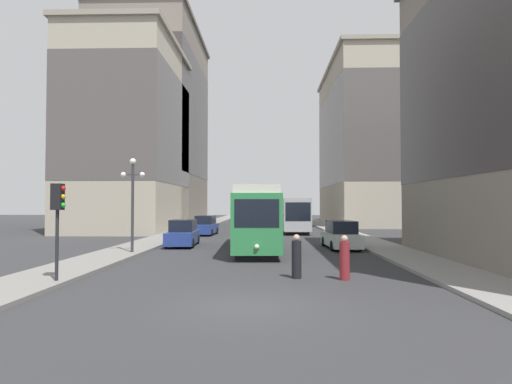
{
  "coord_description": "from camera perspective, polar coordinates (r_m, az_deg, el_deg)",
  "views": [
    {
      "loc": [
        0.56,
        -11.84,
        2.88
      ],
      "look_at": [
        -0.05,
        9.72,
        3.52
      ],
      "focal_mm": 29.25,
      "sensor_mm": 36.0,
      "label": 1
    }
  ],
  "objects": [
    {
      "name": "sidewalk_right",
      "position": [
        52.45,
        9.87,
        -4.73
      ],
      "size": [
        2.88,
        120.0,
        0.15
      ],
      "primitive_type": "cube",
      "color": "gray",
      "rests_on": "ground"
    },
    {
      "name": "building_left_midblock",
      "position": [
        61.99,
        -13.82,
        9.05
      ],
      "size": [
        13.05,
        21.48,
        27.91
      ],
      "color": "slate",
      "rests_on": "ground"
    },
    {
      "name": "pedestrian_crossing_far",
      "position": [
        16.43,
        12.02,
        -8.97
      ],
      "size": [
        0.38,
        0.38,
        1.7
      ],
      "rotation": [
        0.0,
        0.0,
        0.3
      ],
      "color": "maroon",
      "rests_on": "ground"
    },
    {
      "name": "building_left_corner",
      "position": [
        47.92,
        -16.92,
        7.64
      ],
      "size": [
        10.66,
        16.12,
        20.59
      ],
      "color": "#B2A893",
      "rests_on": "ground"
    },
    {
      "name": "traffic_light_near_left",
      "position": [
        16.62,
        -25.45,
        -1.74
      ],
      "size": [
        0.47,
        0.36,
        3.48
      ],
      "color": "#232328",
      "rests_on": "sidewalk_left"
    },
    {
      "name": "transit_bus",
      "position": [
        44.11,
        5.12,
        -2.9
      ],
      "size": [
        2.74,
        11.88,
        3.45
      ],
      "rotation": [
        0.0,
        0.0,
        0.01
      ],
      "color": "black",
      "rests_on": "ground"
    },
    {
      "name": "sidewalk_left",
      "position": [
        52.62,
        -7.84,
        -4.73
      ],
      "size": [
        2.88,
        120.0,
        0.15
      ],
      "primitive_type": "cube",
      "color": "gray",
      "rests_on": "ground"
    },
    {
      "name": "lamp_post_left_near",
      "position": [
        25.0,
        -16.51,
        0.24
      ],
      "size": [
        1.41,
        0.36,
        5.38
      ],
      "color": "#333338",
      "rests_on": "sidewalk_left"
    },
    {
      "name": "ground_plane",
      "position": [
        12.2,
        -1.08,
        -15.37
      ],
      "size": [
        200.0,
        200.0,
        0.0
      ],
      "primitive_type": "plane",
      "color": "#303033"
    },
    {
      "name": "parked_car_left_near",
      "position": [
        39.62,
        -6.94,
        -4.63
      ],
      "size": [
        2.05,
        4.64,
        1.82
      ],
      "rotation": [
        0.0,
        0.0,
        -0.05
      ],
      "color": "black",
      "rests_on": "ground"
    },
    {
      "name": "building_right_corner",
      "position": [
        63.16,
        16.54,
        6.45
      ],
      "size": [
        15.04,
        23.6,
        22.83
      ],
      "color": "#B2A893",
      "rests_on": "ground"
    },
    {
      "name": "streetcar",
      "position": [
        26.65,
        0.05,
        -3.37
      ],
      "size": [
        2.99,
        12.45,
        3.89
      ],
      "rotation": [
        0.0,
        0.0,
        0.03
      ],
      "color": "black",
      "rests_on": "ground"
    },
    {
      "name": "parked_car_right_far",
      "position": [
        27.85,
        11.53,
        -5.86
      ],
      "size": [
        2.06,
        4.9,
        1.82
      ],
      "rotation": [
        0.0,
        0.0,
        3.19
      ],
      "color": "black",
      "rests_on": "ground"
    },
    {
      "name": "pedestrian_crossing_near",
      "position": [
        16.53,
        5.57,
        -8.95
      ],
      "size": [
        0.38,
        0.38,
        1.71
      ],
      "rotation": [
        0.0,
        0.0,
        1.47
      ],
      "color": "black",
      "rests_on": "ground"
    },
    {
      "name": "parked_car_left_mid",
      "position": [
        29.46,
        -9.95,
        -5.63
      ],
      "size": [
        2.07,
        4.91,
        1.82
      ],
      "rotation": [
        0.0,
        0.0,
        0.05
      ],
      "color": "black",
      "rests_on": "ground"
    }
  ]
}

